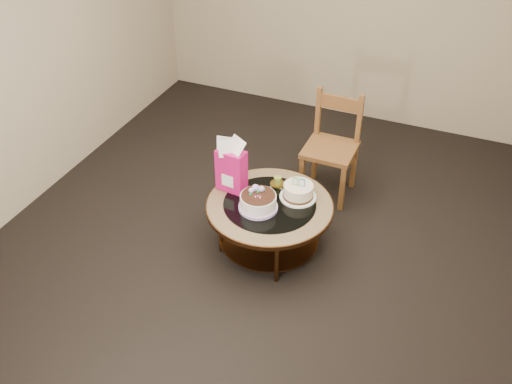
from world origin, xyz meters
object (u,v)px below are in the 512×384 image
at_px(cream_cake, 298,192).
at_px(decorated_cake, 258,202).
at_px(dining_chair, 332,146).
at_px(coffee_table, 270,211).
at_px(gift_bag, 231,165).

bearing_deg(cream_cake, decorated_cake, -139.31).
bearing_deg(dining_chair, coffee_table, -102.49).
distance_m(coffee_table, cream_cake, 0.28).
distance_m(gift_bag, dining_chair, 1.08).
xyz_separation_m(decorated_cake, dining_chair, (0.28, 1.05, -0.03)).
bearing_deg(dining_chair, decorated_cake, -104.51).
xyz_separation_m(coffee_table, gift_bag, (-0.36, 0.06, 0.31)).
relative_size(coffee_table, decorated_cake, 3.30).
bearing_deg(dining_chair, gift_bag, -122.49).
bearing_deg(coffee_table, gift_bag, 169.83).
xyz_separation_m(decorated_cake, cream_cake, (0.24, 0.25, -0.00)).
bearing_deg(cream_cake, gift_bag, -175.65).
height_order(decorated_cake, gift_bag, gift_bag).
height_order(decorated_cake, cream_cake, cream_cake).
xyz_separation_m(gift_bag, dining_chair, (0.58, 0.89, -0.20)).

